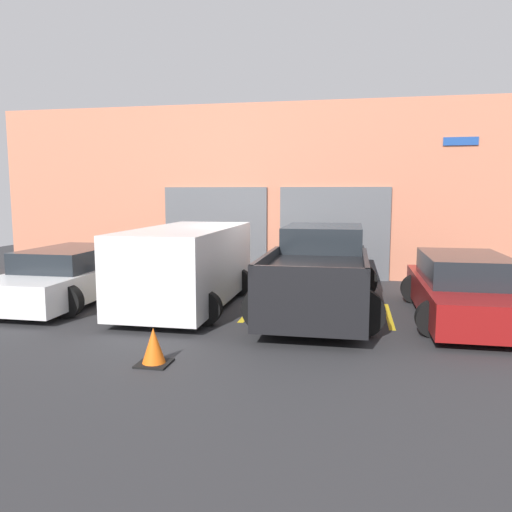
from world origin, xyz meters
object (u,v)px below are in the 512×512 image
Objects in this scene: traffic_cone at (154,348)px; sedan_side at (187,265)px; sedan_white at (70,276)px; van_right at (464,289)px; pickup_truck at (320,272)px.

sedan_side is at bearing 101.11° from traffic_cone.
sedan_white is 8.13× the size of traffic_cone.
van_right reaches higher than sedan_white.
sedan_side is at bearing -175.00° from pickup_truck.
pickup_truck reaches higher than van_right.
pickup_truck is 9.49× the size of traffic_cone.
traffic_cone is at bearing -118.78° from pickup_truck.
sedan_white is 1.00× the size of van_right.
pickup_truck is at bearing 175.53° from van_right.
traffic_cone is at bearing -78.89° from sedan_side.
sedan_white is at bearing -179.98° from van_right.
traffic_cone is at bearing -143.68° from van_right.
traffic_cone is (-2.14, -3.89, -0.58)m from pickup_truck.
sedan_side is 5.71m from van_right.
van_right is (8.55, 0.00, 0.01)m from sedan_white.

